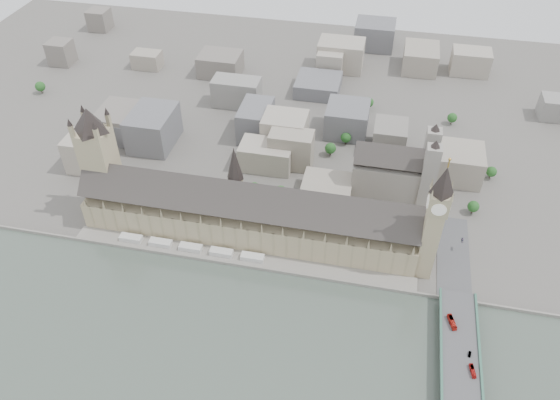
% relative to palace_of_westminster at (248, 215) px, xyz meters
% --- Properties ---
extents(ground, '(900.00, 900.00, 0.00)m').
position_rel_palace_of_westminster_xyz_m(ground, '(0.00, -19.70, -22.71)').
color(ground, '#595651').
rests_on(ground, ground).
extents(embankment_wall, '(600.00, 1.50, 3.00)m').
position_rel_palace_of_westminster_xyz_m(embankment_wall, '(0.00, -34.70, -21.21)').
color(embankment_wall, gray).
rests_on(embankment_wall, ground).
extents(river_terrace, '(270.00, 15.00, 2.00)m').
position_rel_palace_of_westminster_xyz_m(river_terrace, '(0.00, -27.20, -21.71)').
color(river_terrace, gray).
rests_on(river_terrace, ground).
extents(terrace_tents, '(118.00, 7.00, 4.00)m').
position_rel_palace_of_westminster_xyz_m(terrace_tents, '(-40.00, -26.70, -18.71)').
color(terrace_tents, silver).
rests_on(terrace_tents, river_terrace).
extents(palace_of_westminster, '(265.00, 40.73, 55.44)m').
position_rel_palace_of_westminster_xyz_m(palace_of_westminster, '(0.00, 0.00, 0.00)').
color(palace_of_westminster, '#9A8D68').
rests_on(palace_of_westminster, ground).
extents(elizabeth_tower, '(17.00, 17.00, 107.50)m').
position_rel_palace_of_westminster_xyz_m(elizabeth_tower, '(138.00, -11.70, 35.38)').
color(elizabeth_tower, '#9A8D68').
rests_on(elizabeth_tower, ground).
extents(victoria_tower, '(30.00, 30.00, 100.00)m').
position_rel_palace_of_westminster_xyz_m(victoria_tower, '(-122.00, 6.30, 32.50)').
color(victoria_tower, '#9A8D68').
rests_on(victoria_tower, ground).
extents(central_tower, '(13.00, 13.00, 48.00)m').
position_rel_palace_of_westminster_xyz_m(central_tower, '(-10.00, 6.30, 35.21)').
color(central_tower, tan).
rests_on(central_tower, ground).
extents(westminster_bridge, '(25.00, 325.00, 10.25)m').
position_rel_palace_of_westminster_xyz_m(westminster_bridge, '(162.00, -107.20, -17.58)').
color(westminster_bridge, '#474749').
rests_on(westminster_bridge, ground).
extents(westminster_abbey, '(68.00, 36.00, 64.00)m').
position_rel_palace_of_westminster_xyz_m(westminster_abbey, '(110.92, 75.30, 2.38)').
color(westminster_abbey, gray).
rests_on(westminster_abbey, ground).
extents(city_skyline_inland, '(720.00, 360.00, 38.00)m').
position_rel_palace_of_westminster_xyz_m(city_skyline_inland, '(0.00, 225.30, -3.71)').
color(city_skyline_inland, gray).
rests_on(city_skyline_inland, ground).
extents(park_trees, '(110.00, 30.00, 15.00)m').
position_rel_palace_of_westminster_xyz_m(park_trees, '(-10.00, 40.30, -15.21)').
color(park_trees, '#1E4D1B').
rests_on(park_trees, ground).
extents(red_bus_north, '(6.48, 12.68, 3.45)m').
position_rel_palace_of_westminster_xyz_m(red_bus_north, '(156.99, -63.32, -10.73)').
color(red_bus_north, red).
rests_on(red_bus_north, westminster_bridge).
extents(red_bus_south, '(4.08, 10.01, 2.72)m').
position_rel_palace_of_westminster_xyz_m(red_bus_south, '(168.62, -98.08, -11.10)').
color(red_bus_south, red).
rests_on(red_bus_south, westminster_bridge).
extents(car_silver, '(2.33, 4.68, 1.47)m').
position_rel_palace_of_westminster_xyz_m(car_silver, '(167.62, -85.74, -11.72)').
color(car_silver, gray).
rests_on(car_silver, westminster_bridge).
extents(car_approach, '(2.23, 4.65, 1.31)m').
position_rel_palace_of_westminster_xyz_m(car_approach, '(167.06, 18.57, -11.80)').
color(car_approach, gray).
rests_on(car_approach, westminster_bridge).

